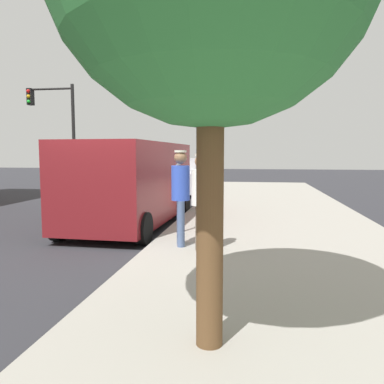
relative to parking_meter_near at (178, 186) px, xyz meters
name	(u,v)px	position (x,y,z in m)	size (l,w,h in m)	color
ground_plane	(112,242)	(-1.35, -0.48, -1.18)	(80.00, 80.00, 0.00)	#2D2D33
sidewalk_slab	(280,245)	(2.15, -0.48, -1.11)	(5.00, 32.00, 0.15)	#9E998E
parking_meter_near	(178,186)	(0.00, 0.00, 0.00)	(0.14, 0.18, 1.52)	gray
pedestrian_in_white	(201,196)	(0.71, -1.54, -0.04)	(0.34, 0.34, 1.72)	#726656
pedestrian_in_blue	(181,191)	(0.27, -1.14, 0.00)	(0.34, 0.35, 1.78)	#4C608C
parked_van	(133,181)	(-1.50, 1.46, -0.03)	(2.26, 5.26, 2.15)	maroon
parked_sedan_ahead	(182,178)	(-1.73, 9.71, -0.43)	(2.08, 4.46, 1.65)	#BCBCC1
traffic_light_corner	(57,120)	(-7.90, 9.54, 2.34)	(2.48, 0.42, 5.20)	black
fire_hydrant	(206,194)	(0.10, 4.04, -0.61)	(0.24, 0.24, 0.86)	red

